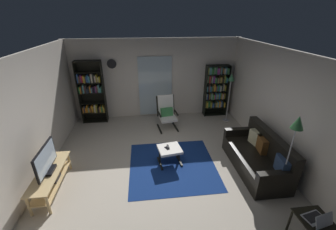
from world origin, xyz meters
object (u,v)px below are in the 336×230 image
at_px(ottoman, 170,151).
at_px(floor_lamp_by_shelf, 231,83).
at_px(bookshelf_near_tv, 92,92).
at_px(wall_clock, 112,64).
at_px(television, 46,161).
at_px(leather_sofa, 258,157).
at_px(floor_lamp_by_sofa, 295,132).
at_px(laptop, 319,219).
at_px(cell_phone, 167,148).
at_px(tv_remote, 168,146).
at_px(tv_stand, 51,177).
at_px(lounge_armchair, 167,112).
at_px(side_table, 313,224).
at_px(bookshelf_near_sofa, 216,89).

bearing_deg(ottoman, floor_lamp_by_shelf, 43.21).
distance_m(bookshelf_near_tv, wall_clock, 1.11).
distance_m(television, leather_sofa, 4.45).
xyz_separation_m(floor_lamp_by_sofa, laptop, (-0.08, -1.01, -0.89)).
bearing_deg(bookshelf_near_tv, ottoman, -49.16).
relative_size(laptop, wall_clock, 1.27).
bearing_deg(wall_clock, floor_lamp_by_sofa, -48.43).
bearing_deg(cell_phone, tv_remote, 37.41).
bearing_deg(floor_lamp_by_sofa, cell_phone, 149.17).
xyz_separation_m(television, laptop, (4.40, -1.67, -0.19)).
relative_size(tv_stand, lounge_armchair, 1.33).
xyz_separation_m(ottoman, wall_clock, (-1.49, 2.72, 1.51)).
xyz_separation_m(laptop, wall_clock, (-3.43, 4.98, 1.32)).
bearing_deg(wall_clock, side_table, -55.26).
bearing_deg(television, ottoman, 13.47).
distance_m(lounge_armchair, floor_lamp_by_shelf, 2.20).
height_order(floor_lamp_by_shelf, laptop, floor_lamp_by_shelf).
relative_size(leather_sofa, tv_remote, 12.78).
bearing_deg(tv_stand, laptop, -20.79).
bearing_deg(lounge_armchair, cell_phone, -96.03).
relative_size(leather_sofa, laptop, 4.99).
bearing_deg(laptop, television, 159.26).
height_order(television, floor_lamp_by_shelf, floor_lamp_by_shelf).
relative_size(floor_lamp_by_sofa, wall_clock, 5.96).
bearing_deg(television, floor_lamp_by_shelf, 29.59).
xyz_separation_m(floor_lamp_by_shelf, laptop, (-0.24, -4.30, -0.78)).
xyz_separation_m(side_table, wall_clock, (-3.42, 4.93, 1.47)).
relative_size(bookshelf_near_sofa, lounge_armchair, 1.72).
height_order(bookshelf_near_tv, tv_remote, bookshelf_near_tv).
bearing_deg(tv_remote, bookshelf_near_tv, 125.01).
height_order(floor_lamp_by_sofa, floor_lamp_by_shelf, floor_lamp_by_sofa).
xyz_separation_m(bookshelf_near_tv, wall_clock, (0.69, 0.19, 0.84)).
distance_m(lounge_armchair, laptop, 4.46).
xyz_separation_m(floor_lamp_by_sofa, wall_clock, (-3.52, 3.97, 0.43)).
bearing_deg(lounge_armchair, bookshelf_near_tv, 162.85).
xyz_separation_m(bookshelf_near_tv, floor_lamp_by_sofa, (4.21, -3.78, 0.42)).
bearing_deg(ottoman, tv_stand, -166.66).
height_order(lounge_armchair, ottoman, lounge_armchair).
bearing_deg(bookshelf_near_sofa, floor_lamp_by_shelf, -63.00).
bearing_deg(bookshelf_near_sofa, bookshelf_near_tv, -179.28).
xyz_separation_m(bookshelf_near_sofa, leather_sofa, (0.06, -3.03, -0.62)).
bearing_deg(side_table, bookshelf_near_tv, 130.94).
bearing_deg(floor_lamp_by_sofa, wall_clock, 131.57).
bearing_deg(cell_phone, floor_lamp_by_shelf, 14.56).
relative_size(tv_stand, tv_remote, 9.42).
distance_m(lounge_armchair, side_table, 4.41).
bearing_deg(laptop, tv_remote, 130.32).
bearing_deg(laptop, cell_phone, 131.59).
xyz_separation_m(leather_sofa, cell_phone, (-2.02, 0.44, 0.10)).
relative_size(bookshelf_near_sofa, wall_clock, 6.05).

